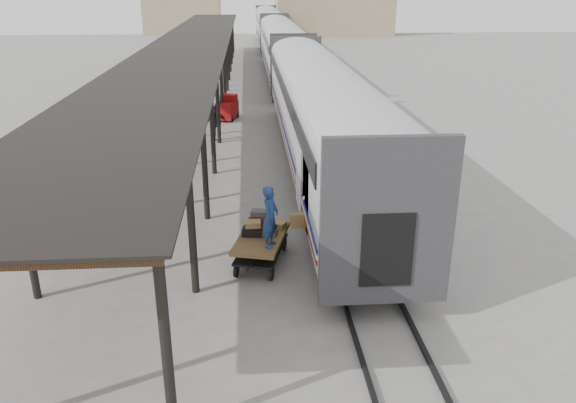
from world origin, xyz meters
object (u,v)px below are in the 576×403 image
(baggage_cart, at_px, (261,243))
(pedestrian, at_px, (217,123))
(luggage_tug, at_px, (227,109))
(porter, at_px, (270,217))

(baggage_cart, relative_size, pedestrian, 1.45)
(luggage_tug, relative_size, pedestrian, 1.01)
(luggage_tug, distance_m, porter, 19.49)
(baggage_cart, bearing_deg, porter, -54.38)
(luggage_tug, xyz_separation_m, porter, (1.77, -19.38, 1.07))
(baggage_cart, bearing_deg, luggage_tug, 109.21)
(baggage_cart, height_order, porter, porter)
(pedestrian, bearing_deg, luggage_tug, -108.21)
(luggage_tug, xyz_separation_m, pedestrian, (-0.40, -4.77, 0.25))
(porter, bearing_deg, pedestrian, 29.23)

